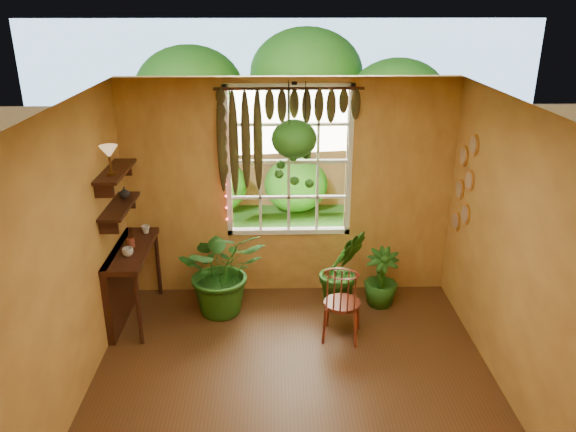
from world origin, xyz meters
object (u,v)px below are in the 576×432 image
counter_ledge (125,275)px  potted_plant_left (223,270)px  potted_plant_mid (343,269)px  hanging_basket (294,144)px  windsor_chair (341,313)px

counter_ledge → potted_plant_left: 1.12m
potted_plant_mid → hanging_basket: 1.61m
counter_ledge → potted_plant_left: bearing=5.6°
counter_ledge → potted_plant_mid: 2.55m
windsor_chair → potted_plant_left: bearing=168.3°
hanging_basket → windsor_chair: bearing=-57.8°
windsor_chair → potted_plant_mid: size_ratio=1.04×
windsor_chair → potted_plant_left: potted_plant_left is taller
potted_plant_mid → potted_plant_left: bearing=-177.8°
counter_ledge → hanging_basket: 2.46m
counter_ledge → windsor_chair: windsor_chair is taller
potted_plant_mid → hanging_basket: size_ratio=0.86×
windsor_chair → counter_ledge: bearing=-178.7°
counter_ledge → potted_plant_mid: size_ratio=1.17×
hanging_basket → potted_plant_left: bearing=-167.9°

